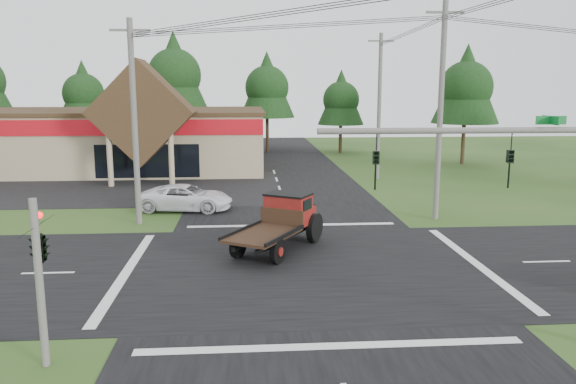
{
  "coord_description": "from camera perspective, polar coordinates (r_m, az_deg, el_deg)",
  "views": [
    {
      "loc": [
        -2.23,
        -21.36,
        7.05
      ],
      "look_at": [
        -0.34,
        4.78,
        2.2
      ],
      "focal_mm": 35.0,
      "sensor_mm": 36.0,
      "label": 1
    }
  ],
  "objects": [
    {
      "name": "tree_row_b",
      "position": [
        65.81,
        -20.09,
        9.56
      ],
      "size": [
        5.6,
        5.6,
        10.1
      ],
      "color": "#332316",
      "rests_on": "ground"
    },
    {
      "name": "cvs_building",
      "position": [
        52.85,
        -18.97,
        5.28
      ],
      "size": [
        30.4,
        18.2,
        9.19
      ],
      "color": "tan",
      "rests_on": "ground"
    },
    {
      "name": "utility_pole_n",
      "position": [
        44.57,
        9.25,
        8.66
      ],
      "size": [
        2.0,
        0.3,
        11.2
      ],
      "color": "#595651",
      "rests_on": "ground"
    },
    {
      "name": "traffic_signal_corner",
      "position": [
        15.4,
        -24.07,
        -3.68
      ],
      "size": [
        0.53,
        2.48,
        4.4
      ],
      "color": "#595651",
      "rests_on": "ground"
    },
    {
      "name": "road_ns",
      "position": [
        22.6,
        1.75,
        -7.67
      ],
      "size": [
        12.0,
        120.0,
        0.02
      ],
      "primitive_type": "cube",
      "color": "black",
      "rests_on": "ground"
    },
    {
      "name": "white_pickup",
      "position": [
        33.38,
        -10.35,
        -0.56
      ],
      "size": [
        5.72,
        3.23,
        1.51
      ],
      "primitive_type": "imported",
      "rotation": [
        0.0,
        0.0,
        1.43
      ],
      "color": "white",
      "rests_on": "ground"
    },
    {
      "name": "tree_row_e",
      "position": [
        62.21,
        5.41,
        9.5
      ],
      "size": [
        5.04,
        5.04,
        9.09
      ],
      "color": "#332316",
      "rests_on": "ground"
    },
    {
      "name": "road_ew",
      "position": [
        22.6,
        1.75,
        -7.66
      ],
      "size": [
        120.0,
        12.0,
        0.02
      ],
      "primitive_type": "cube",
      "color": "black",
      "rests_on": "ground"
    },
    {
      "name": "utility_pole_nw",
      "position": [
        29.97,
        -15.34,
        6.94
      ],
      "size": [
        2.0,
        0.3,
        10.5
      ],
      "color": "#595651",
      "rests_on": "ground"
    },
    {
      "name": "tree_side_ne",
      "position": [
        55.2,
        17.67,
        10.34
      ],
      "size": [
        6.16,
        6.16,
        11.11
      ],
      "color": "#332316",
      "rests_on": "ground"
    },
    {
      "name": "ground",
      "position": [
        22.6,
        1.75,
        -7.69
      ],
      "size": [
        120.0,
        120.0,
        0.0
      ],
      "primitive_type": "plane",
      "color": "#244318",
      "rests_on": "ground"
    },
    {
      "name": "tree_row_d",
      "position": [
        63.4,
        -2.15,
        10.77
      ],
      "size": [
        6.16,
        6.16,
        11.11
      ],
      "color": "#332316",
      "rests_on": "ground"
    },
    {
      "name": "utility_pole_ne",
      "position": [
        31.11,
        15.22,
        7.98
      ],
      "size": [
        2.0,
        0.3,
        11.5
      ],
      "color": "#595651",
      "rests_on": "ground"
    },
    {
      "name": "tree_row_c",
      "position": [
        62.86,
        -11.47,
        11.8
      ],
      "size": [
        7.28,
        7.28,
        13.13
      ],
      "color": "#332316",
      "rests_on": "ground"
    },
    {
      "name": "parking_apron",
      "position": [
        42.63,
        -20.1,
        0.34
      ],
      "size": [
        28.0,
        14.0,
        0.02
      ],
      "primitive_type": "cube",
      "color": "black",
      "rests_on": "ground"
    },
    {
      "name": "traffic_signal_mast",
      "position": [
        16.24,
        25.65,
        0.14
      ],
      "size": [
        8.12,
        0.24,
        7.0
      ],
      "color": "#595651",
      "rests_on": "ground"
    },
    {
      "name": "antique_flatbed_truck",
      "position": [
        24.59,
        -1.19,
        -3.26
      ],
      "size": [
        4.84,
        6.09,
        2.42
      ],
      "primitive_type": null,
      "rotation": [
        0.0,
        0.0,
        -0.54
      ],
      "color": "#5C130D",
      "rests_on": "ground"
    }
  ]
}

